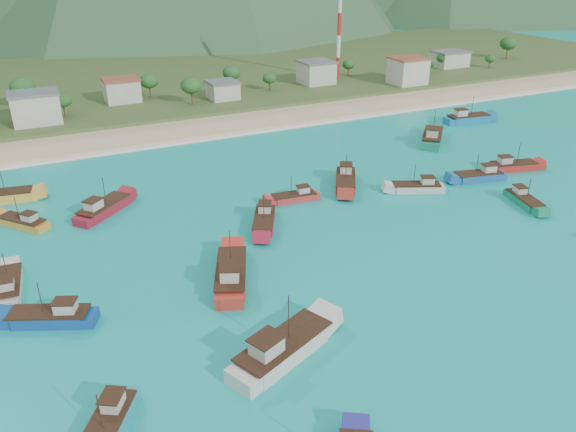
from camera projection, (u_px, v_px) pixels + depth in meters
name	position (u px, v px, depth m)	size (l,w,h in m)	color
ground	(341.00, 291.00, 74.08)	(600.00, 600.00, 0.00)	#0D9596
beach	(176.00, 131.00, 138.08)	(400.00, 18.00, 1.20)	beige
land	(126.00, 83.00, 187.50)	(400.00, 110.00, 2.40)	#385123
surf_line	(187.00, 142.00, 130.39)	(400.00, 2.50, 0.08)	white
village	(200.00, 88.00, 158.97)	(215.92, 27.18, 7.70)	beige
vegetation	(133.00, 92.00, 153.73)	(277.55, 25.80, 8.57)	#235623
radio_tower	(340.00, 13.00, 176.79)	(1.20, 1.20, 41.19)	red
boat_1	(9.00, 286.00, 73.85)	(3.66, 9.92, 5.74)	#B9B2A9
boat_4	(417.00, 188.00, 103.96)	(10.04, 6.61, 5.74)	beige
boat_6	(264.00, 222.00, 91.09)	(7.63, 10.71, 6.19)	#A91E34
boat_7	(432.00, 138.00, 129.80)	(12.02, 12.50, 7.91)	#166E58
boat_9	(512.00, 167.00, 113.82)	(10.76, 5.69, 6.10)	red
boat_10	(1.00, 197.00, 99.66)	(11.97, 5.26, 6.84)	gold
boat_11	(467.00, 119.00, 144.54)	(12.57, 5.36, 7.19)	#14689C
boat_13	(295.00, 198.00, 100.17)	(9.02, 3.55, 5.19)	#BC2F30
boat_16	(52.00, 318.00, 67.47)	(10.77, 7.11, 6.16)	navy
boat_18	(282.00, 350.00, 61.56)	(14.15, 9.11, 8.08)	beige
boat_21	(231.00, 276.00, 75.59)	(8.59, 13.48, 7.69)	#B22B20
boat_23	(524.00, 201.00, 98.83)	(4.96, 9.58, 5.43)	#157958
boat_24	(479.00, 177.00, 108.85)	(10.73, 5.20, 6.10)	#1B5491
boat_26	(23.00, 223.00, 90.94)	(7.90, 8.73, 5.39)	orange
boat_27	(103.00, 209.00, 95.11)	(10.81, 10.07, 6.75)	maroon
boat_29	(107.00, 428.00, 52.14)	(7.61, 9.84, 5.78)	teal
boat_31	(345.00, 181.00, 106.31)	(9.11, 11.83, 6.94)	#A72C21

